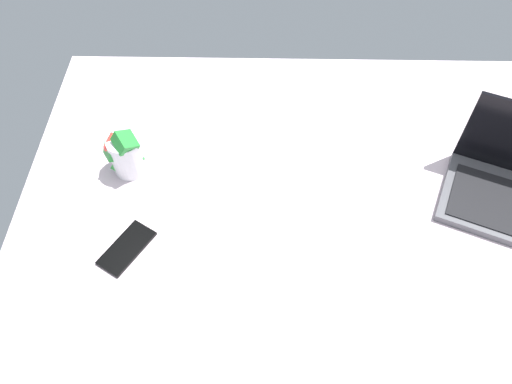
# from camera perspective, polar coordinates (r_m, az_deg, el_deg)

# --- Properties ---
(bed_mattress) EXTENTS (1.80, 1.40, 0.18)m
(bed_mattress) POSITION_cam_1_polar(r_m,az_deg,el_deg) (1.29, 13.64, -8.74)
(bed_mattress) COLOR silver
(bed_mattress) RESTS_ON ground
(snack_cup) EXTENTS (0.11, 0.10, 0.15)m
(snack_cup) POSITION_cam_1_polar(r_m,az_deg,el_deg) (1.32, -14.50, 4.24)
(snack_cup) COLOR silver
(snack_cup) RESTS_ON bed_mattress
(cell_phone) EXTENTS (0.13, 0.15, 0.01)m
(cell_phone) POSITION_cam_1_polar(r_m,az_deg,el_deg) (1.22, -14.46, -6.08)
(cell_phone) COLOR black
(cell_phone) RESTS_ON bed_mattress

